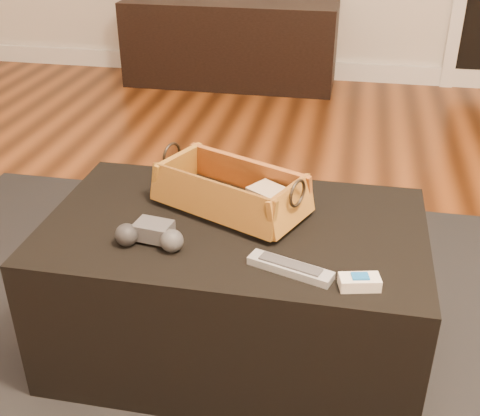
% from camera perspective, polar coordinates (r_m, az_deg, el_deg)
% --- Properties ---
extents(floor, '(5.00, 5.50, 0.01)m').
position_cam_1_polar(floor, '(1.87, 0.47, -12.54)').
color(floor, brown).
rests_on(floor, ground).
extents(baseboard, '(5.00, 0.04, 0.12)m').
position_cam_1_polar(baseboard, '(4.28, 7.45, 12.85)').
color(baseboard, white).
rests_on(baseboard, floor).
extents(media_cabinet, '(1.37, 0.45, 0.54)m').
position_cam_1_polar(media_cabinet, '(4.09, -0.91, 15.35)').
color(media_cabinet, black).
rests_on(media_cabinet, floor).
extents(area_rug, '(2.60, 2.00, 0.01)m').
position_cam_1_polar(area_rug, '(1.80, -0.83, -14.06)').
color(area_rug, black).
rests_on(area_rug, floor).
extents(ottoman, '(1.00, 0.60, 0.42)m').
position_cam_1_polar(ottoman, '(1.70, -0.54, -7.60)').
color(ottoman, black).
rests_on(ottoman, area_rug).
extents(tv_remote, '(0.22, 0.11, 0.02)m').
position_cam_1_polar(tv_remote, '(1.64, -1.78, 0.75)').
color(tv_remote, black).
rests_on(tv_remote, wicker_basket).
extents(cloth_bundle, '(0.14, 0.13, 0.06)m').
position_cam_1_polar(cloth_bundle, '(1.60, 2.94, 0.76)').
color(cloth_bundle, tan).
rests_on(cloth_bundle, wicker_basket).
extents(wicker_basket, '(0.46, 0.36, 0.15)m').
position_cam_1_polar(wicker_basket, '(1.63, -0.88, 1.47)').
color(wicker_basket, '#A06924').
rests_on(wicker_basket, ottoman).
extents(game_controller, '(0.18, 0.10, 0.06)m').
position_cam_1_polar(game_controller, '(1.50, -8.45, -2.53)').
color(game_controller, '#3D3D41').
rests_on(game_controller, ottoman).
extents(silver_remote, '(0.21, 0.11, 0.02)m').
position_cam_1_polar(silver_remote, '(1.40, 4.78, -5.66)').
color(silver_remote, '#A8AAAF').
rests_on(silver_remote, ottoman).
extents(cream_gadget, '(0.10, 0.06, 0.03)m').
position_cam_1_polar(cream_gadget, '(1.37, 11.26, -6.90)').
color(cream_gadget, white).
rests_on(cream_gadget, ottoman).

